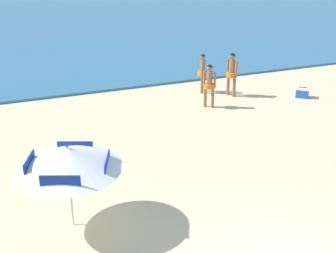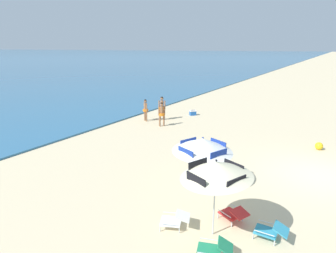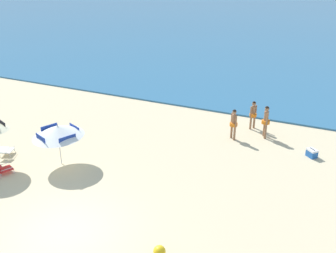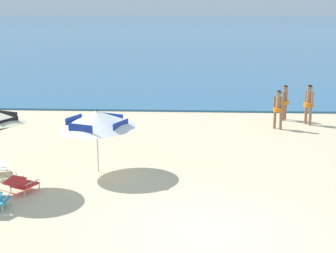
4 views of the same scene
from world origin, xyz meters
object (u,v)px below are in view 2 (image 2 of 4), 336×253
(lounge_chair_spare_folded, at_px, (175,219))
(person_standing_beside, at_px, (162,107))
(beach_umbrella_striped_main, at_px, (216,169))
(lounge_chair_under_umbrella, at_px, (234,214))
(beach_umbrella_striped_second, at_px, (203,145))
(person_standing_near_shore, at_px, (145,109))
(beach_ball, at_px, (319,146))
(cooler_box, at_px, (193,113))
(person_wading_in, at_px, (162,113))
(lounge_chair_facing_sea, at_px, (271,231))
(lounge_chair_beside_umbrella, at_px, (215,249))

(lounge_chair_spare_folded, height_order, person_standing_beside, person_standing_beside)
(beach_umbrella_striped_main, bearing_deg, lounge_chair_spare_folded, 105.59)
(lounge_chair_spare_folded, xyz_separation_m, person_standing_beside, (10.80, 7.30, 0.73))
(lounge_chair_under_umbrella, bearing_deg, beach_umbrella_striped_main, 161.24)
(beach_umbrella_striped_second, relative_size, person_standing_beside, 1.86)
(person_standing_near_shore, bearing_deg, beach_umbrella_striped_main, -136.12)
(person_standing_beside, relative_size, beach_ball, 4.37)
(beach_ball, bearing_deg, person_standing_near_shore, 88.99)
(cooler_box, bearing_deg, beach_ball, -111.43)
(beach_umbrella_striped_second, relative_size, beach_ball, 8.14)
(lounge_chair_under_umbrella, distance_m, person_wading_in, 11.28)
(beach_umbrella_striped_second, xyz_separation_m, lounge_chair_facing_sea, (-1.98, -3.04, -1.37))
(person_standing_beside, bearing_deg, lounge_chair_facing_sea, -134.99)
(lounge_chair_under_umbrella, distance_m, person_standing_near_shore, 12.96)
(beach_umbrella_striped_main, xyz_separation_m, lounge_chair_facing_sea, (0.63, -1.47, -1.76))
(beach_ball, bearing_deg, person_standing_beside, 84.17)
(beach_umbrella_striped_second, xyz_separation_m, lounge_chair_beside_umbrella, (-3.49, -1.97, -1.37))
(lounge_chair_under_umbrella, bearing_deg, beach_ball, -11.64)
(lounge_chair_spare_folded, relative_size, person_standing_near_shore, 0.62)
(lounge_chair_under_umbrella, height_order, cooler_box, lounge_chair_under_umbrella)
(lounge_chair_beside_umbrella, distance_m, cooler_box, 15.80)
(lounge_chair_beside_umbrella, xyz_separation_m, person_standing_beside, (11.37, 8.80, 0.74))
(lounge_chair_spare_folded, relative_size, beach_ball, 2.49)
(beach_umbrella_striped_main, height_order, beach_umbrella_striped_second, beach_umbrella_striped_main)
(lounge_chair_facing_sea, xyz_separation_m, person_standing_near_shore, (8.99, 10.73, 0.65))
(lounge_chair_spare_folded, relative_size, person_wading_in, 0.61)
(person_wading_in, bearing_deg, cooler_box, -5.39)
(cooler_box, bearing_deg, lounge_chair_under_umbrella, -148.57)
(lounge_chair_beside_umbrella, height_order, lounge_chair_facing_sea, lounge_chair_beside_umbrella)
(lounge_chair_under_umbrella, height_order, lounge_chair_beside_umbrella, lounge_chair_beside_umbrella)
(person_standing_beside, height_order, beach_ball, person_standing_beside)
(lounge_chair_spare_folded, bearing_deg, cooler_box, 24.31)
(person_standing_near_shore, xyz_separation_m, person_wading_in, (-0.59, -1.77, 0.03))
(lounge_chair_beside_umbrella, bearing_deg, lounge_chair_under_umbrella, 3.29)
(lounge_chair_under_umbrella, xyz_separation_m, person_standing_near_shore, (8.73, 9.56, 0.65))
(lounge_chair_beside_umbrella, relative_size, lounge_chair_spare_folded, 1.01)
(person_standing_beside, bearing_deg, beach_ball, -95.83)
(beach_ball, bearing_deg, beach_umbrella_striped_main, 167.66)
(beach_umbrella_striped_second, bearing_deg, lounge_chair_beside_umbrella, -150.57)
(lounge_chair_facing_sea, bearing_deg, person_wading_in, 46.83)
(cooler_box, height_order, beach_ball, cooler_box)
(beach_umbrella_striped_second, bearing_deg, lounge_chair_under_umbrella, -132.63)
(lounge_chair_spare_folded, height_order, beach_ball, lounge_chair_spare_folded)
(lounge_chair_spare_folded, bearing_deg, lounge_chair_under_umbrella, -49.21)
(beach_ball, bearing_deg, person_wading_in, 92.34)
(lounge_chair_beside_umbrella, relative_size, person_standing_beside, 0.58)
(person_standing_near_shore, bearing_deg, person_standing_beside, -44.88)
(lounge_chair_under_umbrella, distance_m, lounge_chair_spare_folded, 1.84)
(lounge_chair_facing_sea, bearing_deg, lounge_chair_under_umbrella, 77.30)
(lounge_chair_under_umbrella, xyz_separation_m, lounge_chair_facing_sea, (-0.26, -1.17, -0.00))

